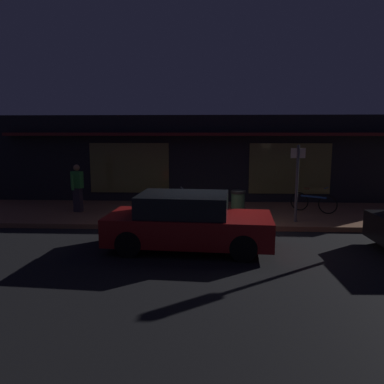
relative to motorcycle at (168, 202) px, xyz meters
name	(u,v)px	position (x,y,z in m)	size (l,w,h in m)	color
ground_plane	(208,240)	(1.33, -2.11, -0.65)	(60.00, 60.00, 0.00)	black
sidewalk_slab	(208,214)	(1.33, 0.89, -0.57)	(18.00, 4.00, 0.15)	brown
storefront_building	(209,158)	(1.33, 4.28, 1.16)	(18.00, 3.30, 3.60)	black
motorcycle	(168,202)	(0.00, 0.00, 0.00)	(1.68, 0.66, 0.97)	black
bicycle_parked	(313,202)	(5.01, 1.02, -0.14)	(1.42, 0.94, 0.91)	black
person_photographer	(77,187)	(-3.26, 0.70, 0.38)	(0.43, 0.61, 1.67)	#28232D
sign_post	(297,179)	(4.07, -0.47, 0.86)	(0.44, 0.09, 2.40)	#47474C
trash_bin	(238,205)	(2.29, -0.17, -0.03)	(0.48, 0.48, 0.93)	#2D4C33
parked_car_near	(187,222)	(0.83, -2.93, 0.06)	(4.22, 2.05, 1.42)	black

